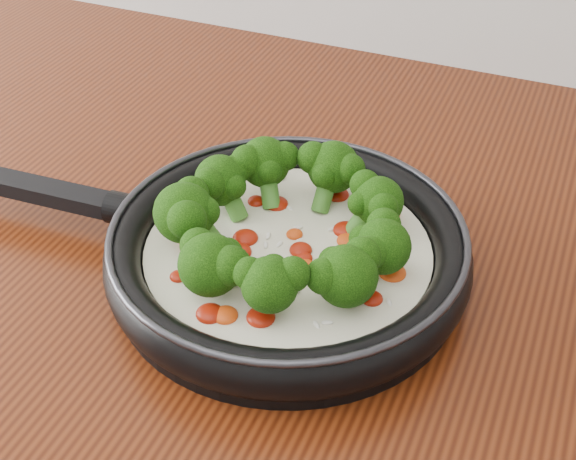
% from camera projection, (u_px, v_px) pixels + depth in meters
% --- Properties ---
extents(skillet, '(0.48, 0.32, 0.09)m').
position_uv_depth(skillet, '(284.00, 246.00, 0.65)').
color(skillet, black).
rests_on(skillet, counter).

